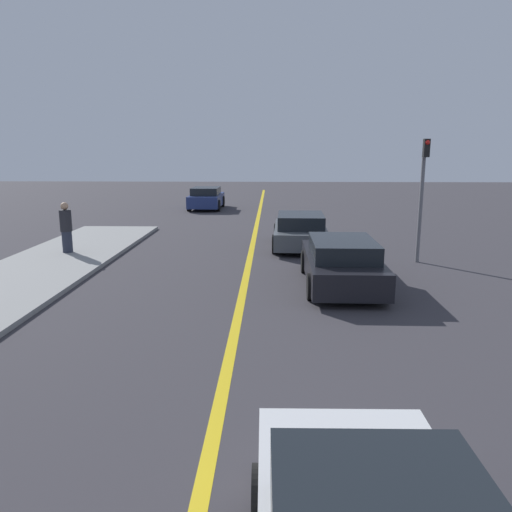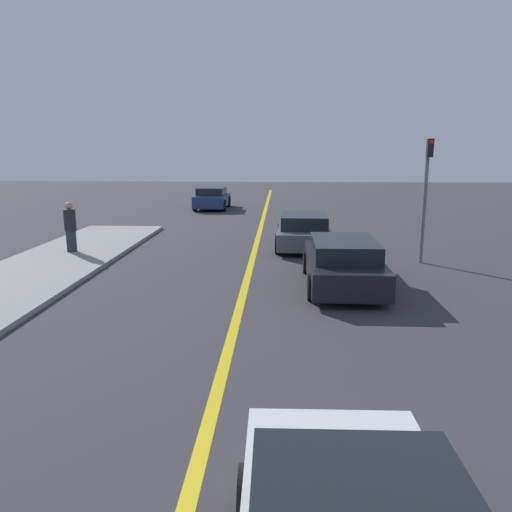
{
  "view_description": "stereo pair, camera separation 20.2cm",
  "coord_description": "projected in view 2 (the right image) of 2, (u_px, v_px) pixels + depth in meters",
  "views": [
    {
      "loc": [
        0.72,
        2.69,
        3.54
      ],
      "look_at": [
        0.37,
        13.88,
        1.16
      ],
      "focal_mm": 35.0,
      "sensor_mm": 36.0,
      "label": 1
    },
    {
      "loc": [
        0.92,
        2.7,
        3.54
      ],
      "look_at": [
        0.37,
        13.88,
        1.16
      ],
      "focal_mm": 35.0,
      "sensor_mm": 36.0,
      "label": 2
    }
  ],
  "objects": [
    {
      "name": "traffic_light",
      "position": [
        426.0,
        188.0,
        15.44
      ],
      "size": [
        0.18,
        0.4,
        3.87
      ],
      "color": "slate",
      "rests_on": "ground_plane"
    },
    {
      "name": "road_center_line",
      "position": [
        251.0,
        264.0,
        15.73
      ],
      "size": [
        0.2,
        60.0,
        0.01
      ],
      "color": "gold",
      "rests_on": "ground_plane"
    },
    {
      "name": "car_far_distant",
      "position": [
        304.0,
        231.0,
        18.39
      ],
      "size": [
        2.09,
        4.24,
        1.26
      ],
      "rotation": [
        0.0,
        0.0,
        -0.03
      ],
      "color": "#4C5156",
      "rests_on": "ground_plane"
    },
    {
      "name": "pedestrian_mid_group",
      "position": [
        70.0,
        227.0,
        16.95
      ],
      "size": [
        0.39,
        0.39,
        1.7
      ],
      "color": "#282D3D",
      "rests_on": "sidewalk_left"
    },
    {
      "name": "car_ahead_center",
      "position": [
        343.0,
        263.0,
        13.12
      ],
      "size": [
        1.98,
        4.45,
        1.28
      ],
      "rotation": [
        0.0,
        0.0,
        -0.01
      ],
      "color": "black",
      "rests_on": "ground_plane"
    },
    {
      "name": "car_parked_left_lot",
      "position": [
        212.0,
        198.0,
        30.49
      ],
      "size": [
        1.98,
        3.87,
        1.33
      ],
      "rotation": [
        0.0,
        0.0,
        -0.01
      ],
      "color": "navy",
      "rests_on": "ground_plane"
    }
  ]
}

